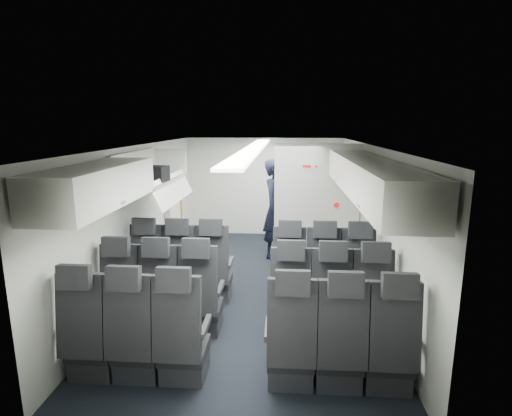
# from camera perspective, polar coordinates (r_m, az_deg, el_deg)

# --- Properties ---
(cabin_shell) EXTENTS (3.41, 6.01, 2.16)m
(cabin_shell) POSITION_cam_1_polar(r_m,az_deg,el_deg) (5.91, -0.27, -1.05)
(cabin_shell) COLOR black
(cabin_shell) RESTS_ON ground
(seat_row_front) EXTENTS (3.33, 0.56, 1.24)m
(seat_row_front) POSITION_cam_1_polar(r_m,az_deg,el_deg) (5.62, -0.67, -9.47)
(seat_row_front) COLOR #242427
(seat_row_front) RESTS_ON cabin_shell
(seat_row_mid) EXTENTS (3.33, 0.56, 1.24)m
(seat_row_mid) POSITION_cam_1_polar(r_m,az_deg,el_deg) (4.79, -1.57, -13.40)
(seat_row_mid) COLOR #242427
(seat_row_mid) RESTS_ON cabin_shell
(seat_row_rear) EXTENTS (3.33, 0.56, 1.24)m
(seat_row_rear) POSITION_cam_1_polar(r_m,az_deg,el_deg) (4.00, -2.89, -18.91)
(seat_row_rear) COLOR #242427
(seat_row_rear) RESTS_ON cabin_shell
(overhead_bin_left_rear) EXTENTS (0.53, 1.80, 0.40)m
(overhead_bin_left_rear) POSITION_cam_1_polar(r_m,az_deg,el_deg) (4.21, -21.85, 2.95)
(overhead_bin_left_rear) COLOR white
(overhead_bin_left_rear) RESTS_ON cabin_shell
(overhead_bin_left_front_open) EXTENTS (0.64, 1.70, 0.72)m
(overhead_bin_left_front_open) POSITION_cam_1_polar(r_m,az_deg,el_deg) (5.85, -14.75, 4.52)
(overhead_bin_left_front_open) COLOR #9E9E93
(overhead_bin_left_front_open) RESTS_ON cabin_shell
(overhead_bin_right_rear) EXTENTS (0.53, 1.80, 0.40)m
(overhead_bin_right_rear) POSITION_cam_1_polar(r_m,az_deg,el_deg) (3.91, 18.33, 2.58)
(overhead_bin_right_rear) COLOR white
(overhead_bin_right_rear) RESTS_ON cabin_shell
(overhead_bin_right_front) EXTENTS (0.53, 1.70, 0.40)m
(overhead_bin_right_front) POSITION_cam_1_polar(r_m,az_deg,el_deg) (5.61, 14.00, 5.52)
(overhead_bin_right_front) COLOR white
(overhead_bin_right_front) RESTS_ON cabin_shell
(bulkhead_partition) EXTENTS (1.40, 0.15, 2.13)m
(bulkhead_partition) POSITION_cam_1_polar(r_m,az_deg,el_deg) (6.71, 8.62, -0.03)
(bulkhead_partition) COLOR silver
(bulkhead_partition) RESTS_ON cabin_shell
(galley_unit) EXTENTS (0.85, 0.52, 1.90)m
(galley_unit) POSITION_cam_1_polar(r_m,az_deg,el_deg) (8.61, 7.41, 1.81)
(galley_unit) COLOR #939399
(galley_unit) RESTS_ON cabin_shell
(boarding_door) EXTENTS (0.12, 1.27, 1.86)m
(boarding_door) POSITION_cam_1_polar(r_m,az_deg,el_deg) (7.73, -11.60, 0.53)
(boarding_door) COLOR silver
(boarding_door) RESTS_ON cabin_shell
(flight_attendant) EXTENTS (0.68, 0.80, 1.85)m
(flight_attendant) POSITION_cam_1_polar(r_m,az_deg,el_deg) (7.35, 2.89, -0.06)
(flight_attendant) COLOR black
(flight_attendant) RESTS_ON ground
(carry_on_bag) EXTENTS (0.42, 0.32, 0.23)m
(carry_on_bag) POSITION_cam_1_polar(r_m,az_deg,el_deg) (5.65, -14.48, 4.69)
(carry_on_bag) COLOR black
(carry_on_bag) RESTS_ON overhead_bin_left_front_open
(papers) EXTENTS (0.21, 0.07, 0.15)m
(papers) POSITION_cam_1_polar(r_m,az_deg,el_deg) (7.29, 4.39, 0.55)
(papers) COLOR white
(papers) RESTS_ON flight_attendant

